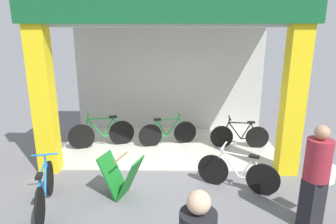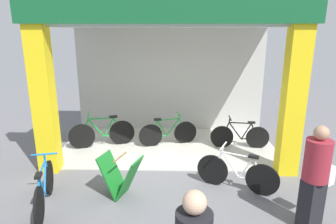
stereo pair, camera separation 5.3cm
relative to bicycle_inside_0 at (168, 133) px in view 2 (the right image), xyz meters
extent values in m
plane|color=slate|center=(0.02, -1.53, -0.35)|extent=(19.14, 19.14, 0.00)
cube|color=beige|center=(0.02, -0.06, -0.34)|extent=(5.57, 2.93, 0.02)
cube|color=#B7B7B2|center=(0.02, 1.40, 1.21)|extent=(5.57, 0.12, 3.12)
cube|color=yellow|center=(-2.56, -1.53, 1.21)|extent=(0.42, 0.36, 3.12)
cube|color=yellow|center=(2.60, -1.53, 1.21)|extent=(0.42, 0.36, 3.12)
cube|color=silver|center=(0.02, -0.06, 2.74)|extent=(5.57, 2.93, 0.06)
cylinder|color=black|center=(-0.46, -0.13, -0.04)|extent=(0.61, 0.21, 0.62)
cylinder|color=black|center=(0.47, 0.14, -0.04)|extent=(0.61, 0.21, 0.62)
cylinder|color=#198C33|center=(-0.24, -0.07, -0.06)|extent=(0.41, 0.15, 0.08)
cylinder|color=#198C33|center=(-0.16, -0.05, 0.14)|extent=(0.27, 0.11, 0.47)
cylinder|color=#198C33|center=(0.13, 0.04, 0.15)|extent=(0.38, 0.14, 0.49)
cylinder|color=#198C33|center=(0.01, 0.00, 0.37)|extent=(0.58, 0.20, 0.05)
cylinder|color=#198C33|center=(-0.35, -0.10, 0.17)|extent=(0.21, 0.09, 0.42)
cylinder|color=#198C33|center=(0.37, 0.11, 0.17)|extent=(0.19, 0.08, 0.43)
cylinder|color=#198C33|center=(0.29, 0.09, 0.44)|extent=(0.06, 0.05, 0.13)
cylinder|color=#198C33|center=(0.28, 0.08, 0.51)|extent=(0.15, 0.42, 0.03)
cube|color=black|center=(-0.27, -0.08, 0.40)|extent=(0.21, 0.14, 0.05)
cylinder|color=black|center=(2.33, -0.18, -0.05)|extent=(0.60, 0.06, 0.60)
cylinder|color=black|center=(1.41, -0.14, -0.05)|extent=(0.60, 0.06, 0.60)
cylinder|color=black|center=(2.12, -0.17, -0.07)|extent=(0.40, 0.05, 0.08)
cylinder|color=black|center=(2.03, -0.16, 0.12)|extent=(0.26, 0.04, 0.45)
cylinder|color=black|center=(1.75, -0.15, 0.13)|extent=(0.37, 0.05, 0.47)
cylinder|color=black|center=(1.86, -0.16, 0.34)|extent=(0.57, 0.06, 0.05)
cylinder|color=black|center=(2.23, -0.17, 0.14)|extent=(0.20, 0.04, 0.40)
cylinder|color=black|center=(1.51, -0.14, 0.15)|extent=(0.18, 0.04, 0.41)
cylinder|color=black|center=(1.59, -0.14, 0.41)|extent=(0.05, 0.03, 0.12)
cylinder|color=black|center=(1.60, -0.14, 0.47)|extent=(0.05, 0.42, 0.03)
cube|color=black|center=(2.15, -0.17, 0.36)|extent=(0.18, 0.10, 0.05)
cylinder|color=black|center=(-1.24, 0.01, -0.01)|extent=(0.65, 0.25, 0.67)
cylinder|color=black|center=(-2.23, -0.32, -0.01)|extent=(0.65, 0.25, 0.67)
cylinder|color=#198C33|center=(-1.47, -0.07, -0.04)|extent=(0.44, 0.18, 0.09)
cylinder|color=#198C33|center=(-1.56, -0.10, 0.18)|extent=(0.29, 0.13, 0.50)
cylinder|color=#198C33|center=(-1.87, -0.20, 0.19)|extent=(0.40, 0.16, 0.53)
cylinder|color=#198C33|center=(-1.74, -0.16, 0.43)|extent=(0.62, 0.24, 0.05)
cylinder|color=#198C33|center=(-1.35, -0.03, 0.21)|extent=(0.22, 0.10, 0.45)
cylinder|color=#198C33|center=(-2.13, -0.29, 0.22)|extent=(0.20, 0.10, 0.47)
cylinder|color=#198C33|center=(-2.04, -0.26, 0.51)|extent=(0.07, 0.05, 0.14)
cylinder|color=#198C33|center=(-2.03, -0.25, 0.58)|extent=(0.18, 0.46, 0.03)
cube|color=black|center=(-1.44, -0.06, 0.46)|extent=(0.23, 0.16, 0.05)
cylinder|color=black|center=(1.83, -2.45, -0.04)|extent=(0.59, 0.29, 0.62)
cylinder|color=black|center=(0.94, -2.07, -0.04)|extent=(0.59, 0.29, 0.62)
cylinder|color=white|center=(1.62, -2.36, -0.06)|extent=(0.40, 0.20, 0.08)
cylinder|color=white|center=(1.54, -2.33, 0.14)|extent=(0.26, 0.14, 0.47)
cylinder|color=white|center=(1.26, -2.21, 0.15)|extent=(0.36, 0.18, 0.49)
cylinder|color=white|center=(1.37, -2.26, 0.38)|extent=(0.56, 0.27, 0.05)
cylinder|color=white|center=(1.73, -2.41, 0.17)|extent=(0.20, 0.11, 0.42)
cylinder|color=white|center=(1.03, -2.10, 0.17)|extent=(0.18, 0.11, 0.43)
cylinder|color=white|center=(1.11, -2.14, 0.45)|extent=(0.06, 0.05, 0.13)
cylinder|color=white|center=(1.12, -2.14, 0.51)|extent=(0.20, 0.41, 0.03)
cube|color=black|center=(1.65, -2.37, 0.40)|extent=(0.21, 0.16, 0.05)
cylinder|color=black|center=(-1.95, -3.42, -0.03)|extent=(0.19, 0.63, 0.64)
cylinder|color=black|center=(-2.18, -2.47, -0.03)|extent=(0.19, 0.63, 0.64)
cylinder|color=blue|center=(-2.00, -3.20, -0.05)|extent=(0.14, 0.42, 0.08)
cylinder|color=blue|center=(-2.03, -3.11, 0.15)|extent=(0.10, 0.28, 0.48)
cylinder|color=blue|center=(-2.10, -2.82, 0.16)|extent=(0.13, 0.39, 0.50)
cylinder|color=blue|center=(-2.07, -2.94, 0.39)|extent=(0.18, 0.60, 0.05)
cylinder|color=blue|center=(-1.97, -3.32, 0.18)|extent=(0.08, 0.21, 0.43)
cylinder|color=blue|center=(-2.16, -2.56, 0.19)|extent=(0.08, 0.19, 0.44)
cylinder|color=blue|center=(-2.14, -2.65, 0.46)|extent=(0.05, 0.06, 0.13)
cylinder|color=blue|center=(-2.14, -2.66, 0.53)|extent=(0.44, 0.14, 0.03)
cube|color=black|center=(-2.00, -3.23, 0.41)|extent=(0.14, 0.21, 0.05)
cube|color=#197226|center=(-0.98, -2.50, 0.05)|extent=(0.52, 0.57, 0.80)
cube|color=#197226|center=(-0.64, -2.61, 0.05)|extent=(0.52, 0.57, 0.80)
cylinder|color=olive|center=(-0.81, -2.55, 0.44)|extent=(0.18, 0.45, 0.03)
sphere|color=#D8AD8C|center=(0.36, -5.25, 1.26)|extent=(0.21, 0.21, 0.21)
cube|color=black|center=(2.30, -3.39, 0.07)|extent=(0.41, 0.38, 0.83)
cylinder|color=maroon|center=(2.30, -3.39, 0.80)|extent=(0.52, 0.52, 0.64)
sphere|color=tan|center=(2.30, -3.39, 1.23)|extent=(0.22, 0.22, 0.22)
cube|color=white|center=(2.57, -3.23, 0.47)|extent=(0.25, 0.22, 0.31)
camera|label=1|loc=(0.14, -7.47, 2.67)|focal=31.72mm
camera|label=2|loc=(0.20, -7.47, 2.67)|focal=31.72mm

